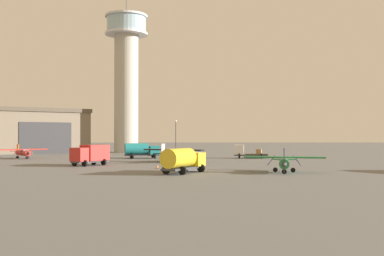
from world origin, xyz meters
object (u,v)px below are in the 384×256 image
(control_tower, at_px, (126,72))
(truck_fuel_tanker_teal, at_px, (141,150))
(truck_box_red, at_px, (91,154))
(truck_flatbed_white, at_px, (245,152))
(truck_fuel_tanker_yellow, at_px, (182,159))
(light_post_north, at_px, (176,134))
(airplane_red, at_px, (23,152))
(traffic_cone_near_left, at_px, (157,166))
(airplane_black, at_px, (172,153))
(airplane_green, at_px, (284,161))

(control_tower, height_order, truck_fuel_tanker_teal, control_tower)
(truck_box_red, bearing_deg, truck_flatbed_white, 165.47)
(control_tower, xyz_separation_m, truck_fuel_tanker_yellow, (14.88, -63.32, -19.06))
(truck_fuel_tanker_yellow, distance_m, light_post_north, 51.09)
(truck_box_red, height_order, light_post_north, light_post_north)
(airplane_red, xyz_separation_m, traffic_cone_near_left, (27.50, -26.05, -0.99))
(truck_fuel_tanker_yellow, distance_m, truck_flatbed_white, 36.68)
(control_tower, xyz_separation_m, truck_box_red, (0.97, -49.35, -19.01))
(truck_fuel_tanker_teal, height_order, truck_box_red, truck_box_red)
(light_post_north, relative_size, traffic_cone_near_left, 14.14)
(airplane_black, distance_m, light_post_north, 28.96)
(airplane_black, bearing_deg, truck_fuel_tanker_teal, 51.94)
(airplane_green, bearing_deg, truck_fuel_tanker_yellow, -73.23)
(truck_fuel_tanker_yellow, bearing_deg, truck_fuel_tanker_teal, 42.56)
(truck_fuel_tanker_yellow, bearing_deg, airplane_red, 71.56)
(airplane_black, height_order, light_post_north, light_post_north)
(truck_box_red, relative_size, light_post_north, 0.76)
(airplane_red, xyz_separation_m, truck_fuel_tanker_yellow, (30.99, -33.82, 0.40))
(truck_fuel_tanker_teal, bearing_deg, truck_flatbed_white, -15.24)
(truck_flatbed_white, relative_size, light_post_north, 0.85)
(airplane_red, relative_size, airplane_black, 0.78)
(airplane_black, bearing_deg, truck_flatbed_white, -24.03)
(truck_fuel_tanker_teal, distance_m, light_post_north, 17.94)
(airplane_red, xyz_separation_m, airplane_black, (29.14, -11.63, 0.21))
(airplane_green, bearing_deg, airplane_red, -115.06)
(airplane_red, xyz_separation_m, light_post_north, (29.15, 17.14, 3.53))
(truck_fuel_tanker_teal, distance_m, traffic_cone_near_left, 27.19)
(truck_fuel_tanker_teal, bearing_deg, airplane_black, -77.95)
(truck_flatbed_white, xyz_separation_m, truck_box_red, (-26.05, -20.65, 0.46))
(airplane_red, distance_m, truck_flatbed_white, 43.13)
(airplane_green, distance_m, traffic_cone_near_left, 17.42)
(truck_fuel_tanker_yellow, distance_m, truck_box_red, 19.71)
(airplane_red, distance_m, traffic_cone_near_left, 37.89)
(airplane_green, distance_m, truck_box_red, 29.44)
(airplane_green, relative_size, truck_fuel_tanker_yellow, 1.32)
(airplane_red, height_order, light_post_north, light_post_north)
(truck_fuel_tanker_teal, xyz_separation_m, truck_box_red, (-5.63, -20.55, 0.08))
(airplane_green, height_order, traffic_cone_near_left, airplane_green)
(airplane_red, distance_m, light_post_north, 33.99)
(airplane_green, distance_m, truck_flatbed_white, 33.54)
(control_tower, height_order, truck_flatbed_white, control_tower)
(airplane_red, distance_m, truck_fuel_tanker_teal, 22.72)
(airplane_green, height_order, truck_box_red, truck_box_red)
(airplane_black, xyz_separation_m, truck_fuel_tanker_yellow, (1.85, -22.19, 0.20))
(truck_fuel_tanker_teal, bearing_deg, control_tower, 87.35)
(control_tower, xyz_separation_m, truck_fuel_tanker_teal, (6.59, -28.81, -19.09))
(control_tower, relative_size, airplane_green, 3.99)
(truck_fuel_tanker_yellow, height_order, truck_flatbed_white, truck_fuel_tanker_yellow)
(truck_flatbed_white, distance_m, traffic_cone_near_left, 31.07)
(airplane_black, bearing_deg, airplane_green, -121.36)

